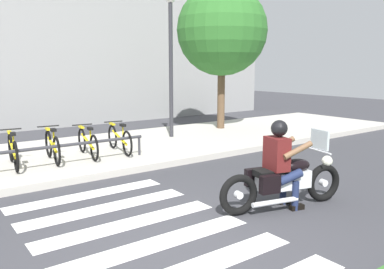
# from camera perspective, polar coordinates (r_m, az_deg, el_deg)

# --- Properties ---
(ground_plane) EXTENTS (48.00, 48.00, 0.00)m
(ground_plane) POSITION_cam_1_polar(r_m,az_deg,el_deg) (5.40, -2.90, -14.93)
(ground_plane) COLOR #38383D
(sidewalk) EXTENTS (24.00, 4.40, 0.15)m
(sidewalk) POSITION_cam_1_polar(r_m,az_deg,el_deg) (10.08, -19.94, -3.27)
(sidewalk) COLOR #B7B2A8
(sidewalk) RESTS_ON ground
(crosswalk_stripe_1) EXTENTS (2.80, 0.40, 0.01)m
(crosswalk_stripe_1) POSITION_cam_1_polar(r_m,az_deg,el_deg) (4.70, 0.36, -18.89)
(crosswalk_stripe_1) COLOR white
(crosswalk_stripe_1) RESTS_ON ground
(crosswalk_stripe_2) EXTENTS (2.80, 0.40, 0.01)m
(crosswalk_stripe_2) POSITION_cam_1_polar(r_m,az_deg,el_deg) (5.29, -5.00, -15.46)
(crosswalk_stripe_2) COLOR white
(crosswalk_stripe_2) RESTS_ON ground
(crosswalk_stripe_3) EXTENTS (2.80, 0.40, 0.01)m
(crosswalk_stripe_3) POSITION_cam_1_polar(r_m,az_deg,el_deg) (5.94, -9.11, -12.65)
(crosswalk_stripe_3) COLOR white
(crosswalk_stripe_3) RESTS_ON ground
(crosswalk_stripe_4) EXTENTS (2.80, 0.40, 0.01)m
(crosswalk_stripe_4) POSITION_cam_1_polar(r_m,az_deg,el_deg) (6.61, -12.34, -10.36)
(crosswalk_stripe_4) COLOR white
(crosswalk_stripe_4) RESTS_ON ground
(crosswalk_stripe_5) EXTENTS (2.80, 0.40, 0.01)m
(crosswalk_stripe_5) POSITION_cam_1_polar(r_m,az_deg,el_deg) (7.31, -14.92, -8.48)
(crosswalk_stripe_5) COLOR white
(crosswalk_stripe_5) RESTS_ON ground
(motorcycle) EXTENTS (2.25, 0.86, 1.24)m
(motorcycle) POSITION_cam_1_polar(r_m,az_deg,el_deg) (6.51, 13.23, -6.49)
(motorcycle) COLOR black
(motorcycle) RESTS_ON ground
(rider) EXTENTS (0.71, 0.64, 1.44)m
(rider) POSITION_cam_1_polar(r_m,az_deg,el_deg) (6.37, 12.78, -3.39)
(rider) COLOR #591919
(rider) RESTS_ON ground
(bicycle_1) EXTENTS (0.48, 1.69, 0.78)m
(bicycle_1) POSITION_cam_1_polar(r_m,az_deg,el_deg) (9.13, -24.57, -2.15)
(bicycle_1) COLOR black
(bicycle_1) RESTS_ON sidewalk
(bicycle_2) EXTENTS (0.48, 1.59, 0.78)m
(bicycle_2) POSITION_cam_1_polar(r_m,az_deg,el_deg) (9.32, -19.63, -1.59)
(bicycle_2) COLOR black
(bicycle_2) RESTS_ON sidewalk
(bicycle_3) EXTENTS (0.48, 1.67, 0.74)m
(bicycle_3) POSITION_cam_1_polar(r_m,az_deg,el_deg) (9.58, -14.92, -1.14)
(bicycle_3) COLOR black
(bicycle_3) RESTS_ON sidewalk
(bicycle_4) EXTENTS (0.48, 1.68, 0.74)m
(bicycle_4) POSITION_cam_1_polar(r_m,az_deg,el_deg) (9.90, -10.50, -0.61)
(bicycle_4) COLOR black
(bicycle_4) RESTS_ON sidewalk
(bike_rack) EXTENTS (3.89, 0.07, 0.49)m
(bike_rack) POSITION_cam_1_polar(r_m,az_deg,el_deg) (8.79, -18.61, -1.79)
(bike_rack) COLOR #333338
(bike_rack) RESTS_ON sidewalk
(street_lamp) EXTENTS (0.28, 0.28, 4.34)m
(street_lamp) POSITION_cam_1_polar(r_m,az_deg,el_deg) (11.80, -3.10, 11.62)
(street_lamp) COLOR #2D2D33
(street_lamp) RESTS_ON ground
(tree_near_rack) EXTENTS (3.02, 3.02, 4.96)m
(tree_near_rack) POSITION_cam_1_polar(r_m,az_deg,el_deg) (13.55, 4.37, 14.81)
(tree_near_rack) COLOR brown
(tree_near_rack) RESTS_ON ground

